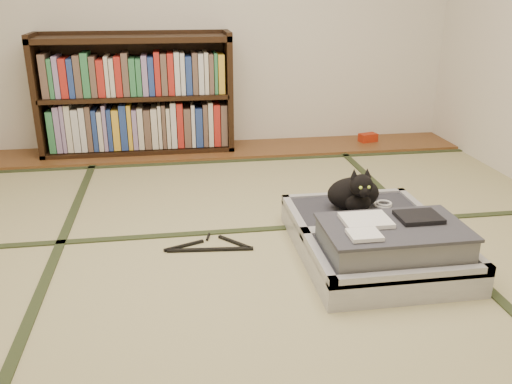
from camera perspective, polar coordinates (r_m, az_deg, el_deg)
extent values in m
plane|color=#C3BC82|center=(2.69, 0.10, -7.66)|extent=(4.50, 4.50, 0.00)
cube|color=brown|center=(4.54, -3.85, 4.44)|extent=(4.00, 0.50, 0.02)
cube|color=#AA260D|center=(4.84, 11.70, 5.63)|extent=(0.17, 0.12, 0.07)
cube|color=#2D381E|center=(2.74, -21.28, -8.61)|extent=(0.05, 4.50, 0.01)
cube|color=#2D381E|center=(3.00, 19.43, -5.75)|extent=(0.05, 4.50, 0.01)
cube|color=#2D381E|center=(3.05, -1.08, -4.05)|extent=(4.00, 0.05, 0.01)
cube|color=#2D381E|center=(4.25, -3.48, 3.24)|extent=(4.00, 0.05, 0.01)
cube|color=black|center=(4.60, -21.85, 9.12)|extent=(0.04, 0.35, 0.98)
cube|color=black|center=(4.51, -2.92, 10.36)|extent=(0.04, 0.35, 0.98)
cube|color=black|center=(4.59, -12.07, 4.47)|extent=(1.53, 0.35, 0.04)
cube|color=black|center=(4.43, -12.95, 15.45)|extent=(1.53, 0.35, 0.04)
cube|color=black|center=(4.49, -12.50, 9.84)|extent=(1.46, 0.35, 0.03)
cube|color=black|center=(4.65, -12.40, 10.24)|extent=(1.53, 0.02, 0.98)
cube|color=gray|center=(4.52, -12.29, 7.08)|extent=(1.37, 0.24, 0.41)
cube|color=gray|center=(4.44, -12.70, 12.19)|extent=(1.37, 0.24, 0.37)
cube|color=#B8B8BD|center=(2.63, 13.97, -7.51)|extent=(0.74, 0.49, 0.13)
cube|color=#32323A|center=(2.61, 14.03, -6.86)|extent=(0.66, 0.41, 0.10)
cube|color=#B8B8BD|center=(2.42, 16.14, -8.54)|extent=(0.74, 0.04, 0.05)
cube|color=#B8B8BD|center=(2.79, 12.34, -4.10)|extent=(0.74, 0.04, 0.05)
cube|color=#B8B8BD|center=(2.49, 6.57, -6.88)|extent=(0.04, 0.49, 0.05)
cube|color=#B8B8BD|center=(2.75, 20.90, -5.43)|extent=(0.04, 0.49, 0.05)
cube|color=#B8B8BD|center=(3.04, 10.49, -3.22)|extent=(0.74, 0.49, 0.13)
cube|color=#32323A|center=(3.03, 10.53, -2.63)|extent=(0.66, 0.41, 0.10)
cube|color=#B8B8BD|center=(2.82, 12.06, -3.77)|extent=(0.74, 0.04, 0.05)
cube|color=#B8B8BD|center=(3.21, 9.28, -0.47)|extent=(0.74, 0.04, 0.05)
cube|color=#B8B8BD|center=(2.92, 4.06, -2.46)|extent=(0.04, 0.49, 0.05)
cube|color=#B8B8BD|center=(3.15, 16.63, -1.58)|extent=(0.04, 0.49, 0.05)
cylinder|color=black|center=(2.80, 12.21, -3.85)|extent=(0.67, 0.02, 0.02)
cube|color=gray|center=(2.58, 14.21, -5.09)|extent=(0.63, 0.39, 0.13)
cube|color=#3C3D45|center=(2.54, 14.35, -3.58)|extent=(0.65, 0.41, 0.01)
cube|color=white|center=(2.54, 11.49, -2.93)|extent=(0.22, 0.18, 0.02)
cube|color=black|center=(2.63, 16.76, -2.52)|extent=(0.20, 0.16, 0.02)
cube|color=white|center=(2.39, 11.35, -4.44)|extent=(0.14, 0.12, 0.02)
cube|color=white|center=(2.36, 11.21, -10.56)|extent=(0.06, 0.01, 0.04)
cube|color=white|center=(2.41, 13.89, -10.48)|extent=(0.05, 0.01, 0.03)
cube|color=orange|center=(2.55, 21.21, -9.20)|extent=(0.05, 0.01, 0.03)
cube|color=#197F33|center=(2.51, 19.88, -9.02)|extent=(0.04, 0.01, 0.03)
ellipsoid|color=black|center=(2.99, 10.19, -0.16)|extent=(0.29, 0.19, 0.18)
ellipsoid|color=black|center=(2.93, 10.69, -1.10)|extent=(0.14, 0.10, 0.10)
ellipsoid|color=black|center=(2.86, 11.02, 0.70)|extent=(0.12, 0.11, 0.12)
sphere|color=black|center=(2.83, 11.32, -0.01)|extent=(0.06, 0.06, 0.06)
cone|color=black|center=(2.85, 10.30, 1.92)|extent=(0.04, 0.05, 0.06)
cone|color=black|center=(2.87, 11.64, 1.98)|extent=(0.04, 0.05, 0.06)
sphere|color=#A5BF33|center=(2.81, 10.97, 0.45)|extent=(0.02, 0.02, 0.02)
sphere|color=#A5BF33|center=(2.82, 11.80, 0.50)|extent=(0.02, 0.02, 0.02)
cylinder|color=black|center=(3.13, 11.32, -0.58)|extent=(0.17, 0.10, 0.03)
torus|color=white|center=(3.09, 13.19, -1.32)|extent=(0.10, 0.10, 0.01)
torus|color=white|center=(3.09, 13.33, -1.14)|extent=(0.09, 0.09, 0.01)
cube|color=black|center=(2.83, -4.83, -6.06)|extent=(0.45, 0.06, 0.01)
cube|color=black|center=(2.89, -7.60, -5.62)|extent=(0.21, 0.10, 0.01)
cube|color=black|center=(2.90, -2.28, -5.30)|extent=(0.16, 0.18, 0.01)
cylinder|color=black|center=(2.97, -5.06, -4.71)|extent=(0.03, 0.08, 0.01)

